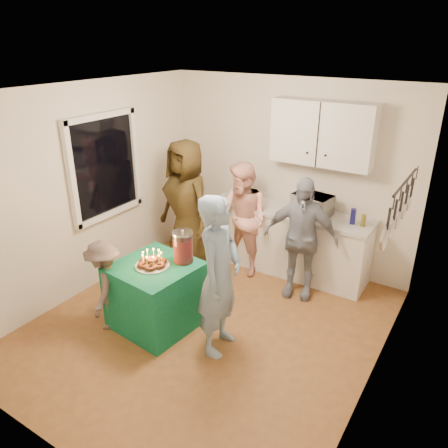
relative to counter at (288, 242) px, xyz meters
The scene contains 19 objects.
floor 1.76m from the counter, 96.71° to the right, with size 4.00×4.00×0.00m, color brown.
ceiling 2.76m from the counter, 96.71° to the right, with size 4.00×4.00×0.00m, color white.
back_wall 0.94m from the counter, 123.69° to the left, with size 3.60×3.60×0.00m, color silver.
left_wall 2.77m from the counter, 139.64° to the right, with size 4.00×4.00×0.00m, color silver.
right_wall 2.49m from the counter, 46.74° to the right, with size 4.00×4.00×0.00m, color silver.
window_night 2.66m from the counter, 144.60° to the right, with size 0.04×1.00×1.20m, color black.
counter is the anchor object (origin of this frame).
countertop 0.46m from the counter, 90.00° to the right, with size 2.24×0.62×0.05m, color beige.
upper_cabinet 1.56m from the counter, 26.57° to the left, with size 1.30×0.30×0.80m, color white.
pot_rack 2.16m from the counter, 33.34° to the right, with size 0.12×1.00×0.60m, color black.
microwave 0.68m from the counter, ahead, with size 0.49×0.33×0.27m, color white.
party_table 2.09m from the counter, 110.13° to the right, with size 0.85×0.85×0.76m, color #0F6641.
donut_cake 2.15m from the counter, 109.97° to the right, with size 0.38×0.38×0.18m, color #381C0C, non-canonical shape.
punch_jar 1.86m from the counter, 106.27° to the right, with size 0.22×0.22×0.34m, color #B50E15.
man_birthday 1.97m from the counter, 86.82° to the right, with size 0.63×0.41×1.72m, color #82A0BE.
woman_back_left 1.50m from the counter, 154.07° to the right, with size 0.90×0.58×1.83m, color brown.
woman_back_center 0.73m from the counter, 141.74° to the right, with size 0.76×0.59×1.57m, color #F38A7F.
woman_back_right 0.72m from the counter, 53.43° to the right, with size 0.92×0.38×1.57m, color #101C37.
child_near_left 2.57m from the counter, 116.96° to the right, with size 0.69×0.39×1.06m, color #504340.
Camera 1 is at (2.38, -3.39, 3.08)m, focal length 35.00 mm.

